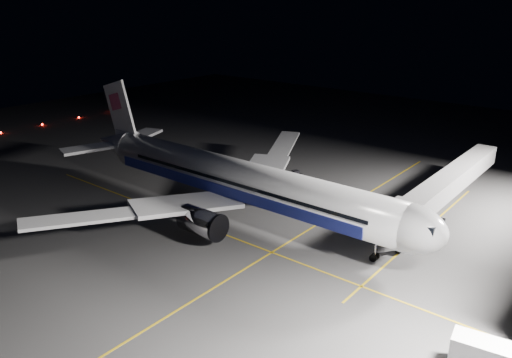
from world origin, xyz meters
The scene contains 12 objects.
ground centered at (0.00, 0.00, 0.00)m, with size 200.00×200.00×0.00m, color #4C4C4F.
guide_line_main centered at (10.00, 0.00, 0.01)m, with size 0.25×80.00×0.01m, color gold.
guide_line_cross centered at (0.00, -6.00, 0.01)m, with size 70.00×0.25×0.01m, color gold.
guide_line_side centered at (22.00, 10.00, 0.01)m, with size 0.25×40.00×0.01m, color gold.
airliner centered at (-1.08, 0.00, 5.16)m, with size 61.48×54.22×16.64m.
jet_bridge centered at (22.00, 18.06, 4.58)m, with size 3.60×34.40×6.30m.
taxiway_lights centered at (-72.00, 0.00, 0.22)m, with size 0.44×60.44×0.44m.
service_truck centered at (36.07, -11.48, 1.62)m, with size 6.19×3.25×3.02m.
baggage_tug centered at (-2.42, 16.80, 0.79)m, with size 2.89×2.63×1.72m.
safety_cone_a centered at (0.81, 4.00, 0.26)m, with size 0.35×0.35×0.52m, color #E75B09.
safety_cone_b centered at (6.00, 14.00, 0.32)m, with size 0.43×0.43×0.64m, color #E75B09.
safety_cone_c centered at (-8.00, 14.00, 0.33)m, with size 0.45×0.45×0.67m, color #E75B09.
Camera 1 is at (42.26, -48.80, 28.83)m, focal length 35.00 mm.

